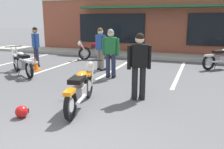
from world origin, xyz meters
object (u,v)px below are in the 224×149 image
object	(u,v)px
person_in_black_shirt	(101,46)
person_by_back_row	(139,63)
motorcycle_silver_naked	(223,58)
helmet_on_pavement	(22,112)
motorcycle_red_sportbike	(22,62)
motorcycle_foreground_classic	(81,88)
motorcycle_blue_standard	(98,50)
person_in_shorts_foreground	(111,51)
person_near_building	(36,44)
traffic_cone	(36,64)

from	to	relation	value
person_in_black_shirt	person_by_back_row	bearing A→B (deg)	-52.21
motorcycle_silver_naked	helmet_on_pavement	bearing A→B (deg)	-121.41
motorcycle_silver_naked	motorcycle_red_sportbike	bearing A→B (deg)	-151.48
motorcycle_foreground_classic	motorcycle_blue_standard	bearing A→B (deg)	110.59
motorcycle_foreground_classic	person_in_shorts_foreground	distance (m)	3.00
motorcycle_blue_standard	person_by_back_row	size ratio (longest dim) A/B	1.00
motorcycle_red_sportbike	person_in_black_shirt	size ratio (longest dim) A/B	1.11
motorcycle_silver_naked	person_near_building	size ratio (longest dim) A/B	1.01
motorcycle_blue_standard	person_in_black_shirt	size ratio (longest dim) A/B	1.00
motorcycle_red_sportbike	motorcycle_foreground_classic	bearing A→B (deg)	-31.96
motorcycle_red_sportbike	person_in_shorts_foreground	bearing A→B (deg)	12.71
motorcycle_red_sportbike	traffic_cone	size ratio (longest dim) A/B	3.51
motorcycle_red_sportbike	person_in_black_shirt	xyz separation A→B (m)	(2.35, 1.75, 0.49)
motorcycle_silver_naked	motorcycle_blue_standard	bearing A→B (deg)	175.37
person_in_black_shirt	person_near_building	size ratio (longest dim) A/B	1.00
motorcycle_foreground_classic	person_in_shorts_foreground	bearing A→B (deg)	97.39
motorcycle_red_sportbike	motorcycle_blue_standard	world-z (taller)	same
motorcycle_blue_standard	person_by_back_row	world-z (taller)	person_by_back_row
person_in_shorts_foreground	motorcycle_silver_naked	bearing A→B (deg)	39.09
person_in_black_shirt	helmet_on_pavement	distance (m)	5.02
person_in_black_shirt	person_near_building	world-z (taller)	same
motorcycle_foreground_classic	helmet_on_pavement	distance (m)	1.34
motorcycle_red_sportbike	traffic_cone	distance (m)	0.84
motorcycle_blue_standard	motorcycle_red_sportbike	bearing A→B (deg)	-104.96
motorcycle_silver_naked	person_in_black_shirt	xyz separation A→B (m)	(-4.57, -2.01, 0.49)
person_in_black_shirt	person_near_building	bearing A→B (deg)	-175.55
motorcycle_foreground_classic	motorcycle_red_sportbike	xyz separation A→B (m)	(-3.55, 2.22, 0.00)
motorcycle_red_sportbike	person_in_black_shirt	bearing A→B (deg)	36.74
helmet_on_pavement	motorcycle_silver_naked	bearing A→B (deg)	58.59
motorcycle_foreground_classic	helmet_on_pavement	size ratio (longest dim) A/B	8.04
motorcycle_foreground_classic	motorcycle_silver_naked	world-z (taller)	same
motorcycle_red_sportbike	motorcycle_silver_naked	size ratio (longest dim) A/B	1.10
motorcycle_foreground_classic	person_in_black_shirt	bearing A→B (deg)	106.85
motorcycle_foreground_classic	person_by_back_row	size ratio (longest dim) A/B	1.25
person_in_shorts_foreground	helmet_on_pavement	xyz separation A→B (m)	(-0.49, -3.90, -0.82)
traffic_cone	helmet_on_pavement	bearing A→B (deg)	-55.60
traffic_cone	person_in_black_shirt	bearing A→B (deg)	21.48
motorcycle_silver_naked	motorcycle_blue_standard	distance (m)	5.81
person_in_shorts_foreground	person_by_back_row	bearing A→B (deg)	-52.51
motorcycle_foreground_classic	helmet_on_pavement	xyz separation A→B (m)	(-0.87, -0.97, -0.33)
motorcycle_foreground_classic	helmet_on_pavement	world-z (taller)	motorcycle_foreground_classic
motorcycle_blue_standard	helmet_on_pavement	bearing A→B (deg)	-78.19
motorcycle_red_sportbike	helmet_on_pavement	xyz separation A→B (m)	(2.68, -3.19, -0.33)
motorcycle_foreground_classic	person_near_building	bearing A→B (deg)	137.58
person_in_shorts_foreground	person_by_back_row	size ratio (longest dim) A/B	1.00
person_near_building	helmet_on_pavement	bearing A→B (deg)	-55.61
motorcycle_blue_standard	person_near_building	size ratio (longest dim) A/B	1.00
person_in_shorts_foreground	helmet_on_pavement	size ratio (longest dim) A/B	6.44
motorcycle_red_sportbike	person_in_shorts_foreground	world-z (taller)	person_in_shorts_foreground
person_in_black_shirt	traffic_cone	world-z (taller)	person_in_black_shirt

